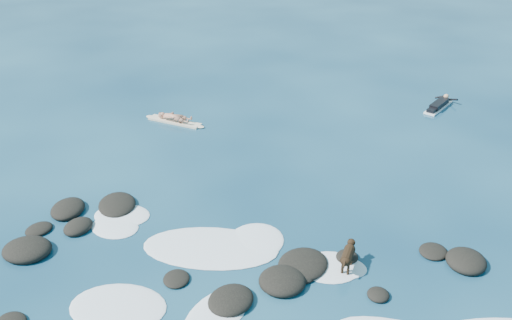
# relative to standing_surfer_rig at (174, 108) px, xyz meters

# --- Properties ---
(ground) EXTENTS (160.00, 160.00, 0.00)m
(ground) POSITION_rel_standing_surfer_rig_xyz_m (5.66, -8.11, -0.65)
(ground) COLOR #0A2642
(ground) RESTS_ON ground
(reef_rocks) EXTENTS (13.73, 6.81, 0.47)m
(reef_rocks) POSITION_rel_standing_surfer_rig_xyz_m (4.02, -8.47, -0.55)
(reef_rocks) COLOR black
(reef_rocks) RESTS_ON ground
(breaking_foam) EXTENTS (13.72, 6.20, 0.12)m
(breaking_foam) POSITION_rel_standing_surfer_rig_xyz_m (5.97, -9.22, -0.64)
(breaking_foam) COLOR white
(breaking_foam) RESTS_ON ground
(standing_surfer_rig) EXTENTS (2.87, 0.93, 1.64)m
(standing_surfer_rig) POSITION_rel_standing_surfer_rig_xyz_m (0.00, 0.00, 0.00)
(standing_surfer_rig) COLOR beige
(standing_surfer_rig) RESTS_ON ground
(paddling_surfer_rig) EXTENTS (1.51, 2.37, 0.42)m
(paddling_surfer_rig) POSITION_rel_standing_surfer_rig_xyz_m (10.92, 4.51, -0.50)
(paddling_surfer_rig) COLOR white
(paddling_surfer_rig) RESTS_ON ground
(dog) EXTENTS (0.37, 1.20, 0.76)m
(dog) POSITION_rel_standing_surfer_rig_xyz_m (8.20, -8.02, -0.14)
(dog) COLOR black
(dog) RESTS_ON ground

